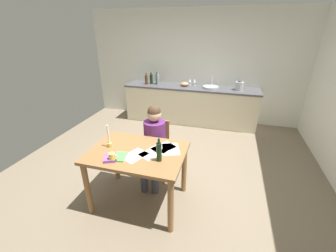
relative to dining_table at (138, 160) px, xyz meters
The scene contains 24 objects.
ground_plane 0.96m from the dining_table, 78.66° to the left, with size 5.20×5.20×0.04m, color #7A6B56.
wall_back 3.33m from the dining_table, 87.67° to the left, with size 5.20×0.12×2.60m, color silver.
kitchen_counter 2.91m from the dining_table, 87.38° to the left, with size 3.17×0.64×0.90m.
dining_table is the anchor object (origin of this frame).
chair_at_table 0.68m from the dining_table, 88.04° to the left, with size 0.44×0.44×0.89m.
person_seated 0.52m from the dining_table, 86.12° to the left, with size 0.36×0.61×1.19m.
coffee_mug 0.38m from the dining_table, 123.82° to the right, with size 0.11×0.07×0.10m.
candlestick 0.44m from the dining_table, behind, with size 0.06×0.06×0.30m.
book_magazine 0.26m from the dining_table, 127.76° to the right, with size 0.14×0.20×0.02m, color #53B451.
book_cookery 0.36m from the dining_table, 134.92° to the right, with size 0.13×0.19×0.03m, color purple.
paper_letter 0.36m from the dining_table, 31.95° to the left, with size 0.21×0.30×0.00m, color white.
paper_bill 0.23m from the dining_table, ahead, with size 0.21×0.30×0.00m, color white.
paper_envelope 0.16m from the dining_table, 81.84° to the right, with size 0.21×0.30×0.00m, color white.
paper_receipt 0.44m from the dining_table, 23.41° to the left, with size 0.21×0.30×0.00m, color white.
wine_bottle_on_table 0.42m from the dining_table, 19.63° to the right, with size 0.06×0.06×0.28m.
sink_unit 2.98m from the dining_table, 78.30° to the left, with size 0.36×0.36×0.24m.
bottle_oil 3.02m from the dining_table, 108.72° to the left, with size 0.07×0.07×0.27m.
bottle_vinegar 3.07m from the dining_table, 106.46° to the left, with size 0.07×0.07×0.27m.
bottle_wine_red 3.06m from the dining_table, 103.66° to the left, with size 0.08×0.08×0.28m.
bottle_sauce 3.00m from the dining_table, 103.31° to the left, with size 0.07×0.07×0.29m.
mixing_bowl 2.95m from the dining_table, 90.46° to the left, with size 0.20×0.20×0.09m, color tan.
stovetop_kettle 3.17m from the dining_table, 67.08° to the left, with size 0.18×0.18×0.22m.
wine_glass_near_sink 3.08m from the dining_table, 86.34° to the left, with size 0.07×0.07×0.15m.
wine_glass_by_kettle 3.07m from the dining_table, 88.55° to the left, with size 0.07×0.07×0.15m.
Camera 1 is at (0.87, -2.78, 2.20)m, focal length 23.23 mm.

